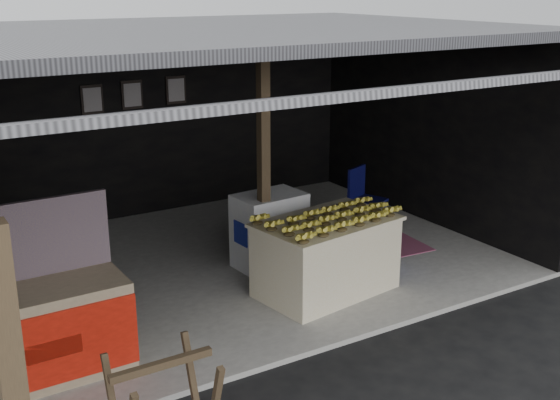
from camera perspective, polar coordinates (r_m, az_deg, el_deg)
ground at (r=7.21m, az=4.42°, el=-11.96°), size 80.00×80.00×0.00m
concrete_slab at (r=9.13m, az=-4.82°, el=-5.24°), size 7.00×5.00×0.06m
shophouse at (r=8.84m, az=-6.09°, el=7.95°), size 7.40×7.29×3.02m
banana_table at (r=8.11m, az=3.77°, el=-4.58°), size 1.72×1.20×0.88m
banana_pile at (r=7.93m, az=3.84°, el=-1.05°), size 1.59×1.09×0.17m
white_crate at (r=8.83m, az=-0.86°, el=-2.48°), size 0.89×0.65×0.94m
neighbor_stall at (r=6.75m, az=-18.91°, el=-9.86°), size 1.56×0.72×1.60m
sawhorse at (r=5.60m, az=-9.46°, el=-15.42°), size 0.82×0.71×0.81m
water_barrel at (r=8.95m, az=7.99°, el=-3.75°), size 0.37×0.37×0.54m
plastic_chair at (r=10.16m, az=6.72°, el=0.51°), size 0.57×0.57×0.93m
magenta_rug at (r=9.66m, az=7.23°, el=-3.82°), size 1.58×1.12×0.01m
picture_frames at (r=10.70m, az=-11.76°, el=8.38°), size 1.62×0.04×0.46m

